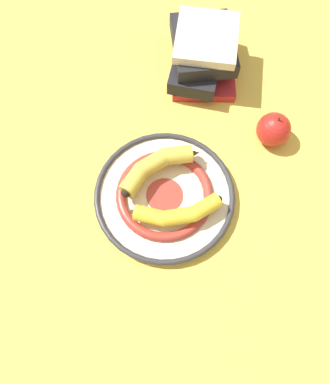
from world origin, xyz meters
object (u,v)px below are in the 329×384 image
banana_b (157,165)px  apple (273,129)px  book_stack (202,53)px  banana_a (176,213)px  decorative_bowl (164,195)px

banana_b → apple: size_ratio=2.05×
book_stack → apple: 0.26m
banana_a → banana_b: (0.11, 0.03, 0.00)m
banana_a → apple: size_ratio=2.27×
apple → book_stack: bearing=30.5°
banana_a → apple: (0.18, -0.25, -0.01)m
book_stack → apple: bearing=-139.1°
decorative_bowl → banana_b: bearing=9.0°
book_stack → apple: (-0.22, -0.13, -0.02)m
banana_a → banana_b: 0.12m
apple → banana_a: bearing=124.7°
decorative_bowl → banana_a: 0.07m
banana_a → book_stack: 0.42m
decorative_bowl → banana_a: (-0.06, -0.02, 0.03)m
book_stack → apple: size_ratio=2.51×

